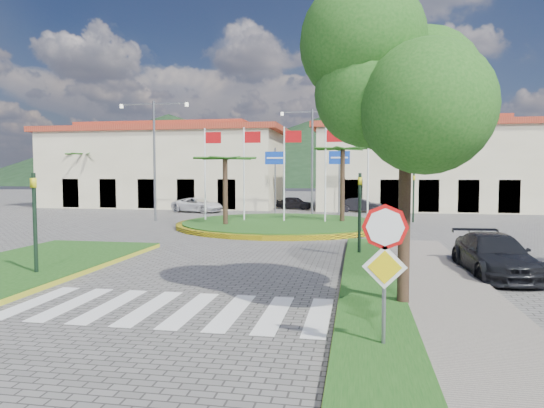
% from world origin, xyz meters
% --- Properties ---
extents(ground, '(160.00, 160.00, 0.00)m').
position_xyz_m(ground, '(0.00, 0.00, 0.00)').
color(ground, '#5B5856').
rests_on(ground, ground).
extents(sidewalk_right, '(4.00, 28.00, 0.15)m').
position_xyz_m(sidewalk_right, '(6.00, 2.00, 0.07)').
color(sidewalk_right, gray).
rests_on(sidewalk_right, ground).
extents(verge_right, '(1.60, 28.00, 0.18)m').
position_xyz_m(verge_right, '(4.80, 2.00, 0.09)').
color(verge_right, '#184614').
rests_on(verge_right, ground).
extents(crosswalk, '(8.00, 3.00, 0.01)m').
position_xyz_m(crosswalk, '(0.00, 4.00, 0.01)').
color(crosswalk, silver).
rests_on(crosswalk, ground).
extents(roundabout_island, '(12.70, 12.70, 6.00)m').
position_xyz_m(roundabout_island, '(0.00, 22.00, 0.17)').
color(roundabout_island, yellow).
rests_on(roundabout_island, ground).
extents(stop_sign, '(0.80, 0.11, 2.65)m').
position_xyz_m(stop_sign, '(4.90, 1.96, 1.79)').
color(stop_sign, slate).
rests_on(stop_sign, ground).
extents(deciduous_tree, '(3.60, 3.60, 6.80)m').
position_xyz_m(deciduous_tree, '(5.50, 5.00, 5.18)').
color(deciduous_tree, black).
rests_on(deciduous_tree, ground).
extents(traffic_light_left, '(0.15, 0.18, 3.20)m').
position_xyz_m(traffic_light_left, '(-5.20, 6.50, 1.94)').
color(traffic_light_left, black).
rests_on(traffic_light_left, ground).
extents(traffic_light_right, '(0.15, 0.18, 3.20)m').
position_xyz_m(traffic_light_right, '(4.50, 12.00, 1.94)').
color(traffic_light_right, black).
rests_on(traffic_light_right, ground).
extents(traffic_light_far, '(0.18, 0.15, 3.20)m').
position_xyz_m(traffic_light_far, '(8.00, 26.00, 1.94)').
color(traffic_light_far, black).
rests_on(traffic_light_far, ground).
extents(direction_sign_west, '(1.60, 0.14, 5.20)m').
position_xyz_m(direction_sign_west, '(-2.00, 30.97, 3.53)').
color(direction_sign_west, slate).
rests_on(direction_sign_west, ground).
extents(direction_sign_east, '(1.60, 0.14, 5.20)m').
position_xyz_m(direction_sign_east, '(3.00, 30.97, 3.53)').
color(direction_sign_east, slate).
rests_on(direction_sign_east, ground).
extents(street_lamp_centre, '(4.80, 0.16, 8.00)m').
position_xyz_m(street_lamp_centre, '(1.00, 30.00, 4.50)').
color(street_lamp_centre, slate).
rests_on(street_lamp_centre, ground).
extents(street_lamp_west, '(4.80, 0.16, 8.00)m').
position_xyz_m(street_lamp_west, '(-9.00, 24.00, 4.50)').
color(street_lamp_west, slate).
rests_on(street_lamp_west, ground).
extents(building_left, '(23.32, 9.54, 8.05)m').
position_xyz_m(building_left, '(-14.00, 38.00, 3.90)').
color(building_left, beige).
rests_on(building_left, ground).
extents(building_right, '(19.08, 9.54, 8.05)m').
position_xyz_m(building_right, '(10.00, 38.00, 3.90)').
color(building_right, beige).
rests_on(building_right, ground).
extents(hill_far_west, '(140.00, 140.00, 22.00)m').
position_xyz_m(hill_far_west, '(-55.00, 140.00, 11.00)').
color(hill_far_west, black).
rests_on(hill_far_west, ground).
extents(hill_far_mid, '(180.00, 180.00, 30.00)m').
position_xyz_m(hill_far_mid, '(15.00, 160.00, 15.00)').
color(hill_far_mid, black).
rests_on(hill_far_mid, ground).
extents(hill_near_back, '(110.00, 110.00, 16.00)m').
position_xyz_m(hill_near_back, '(-10.00, 130.00, 8.00)').
color(hill_near_back, black).
rests_on(hill_near_back, ground).
extents(white_van, '(4.70, 3.18, 1.20)m').
position_xyz_m(white_van, '(-8.51, 31.29, 0.60)').
color(white_van, silver).
rests_on(white_van, ground).
extents(car_dark_a, '(3.53, 2.19, 1.12)m').
position_xyz_m(car_dark_a, '(-1.17, 36.51, 0.56)').
color(car_dark_a, black).
rests_on(car_dark_a, ground).
extents(car_dark_b, '(3.83, 2.31, 1.19)m').
position_xyz_m(car_dark_b, '(4.72, 33.65, 0.60)').
color(car_dark_b, black).
rests_on(car_dark_b, ground).
extents(car_side_right, '(2.05, 4.53, 1.29)m').
position_xyz_m(car_side_right, '(8.63, 9.32, 0.64)').
color(car_side_right, black).
rests_on(car_side_right, ground).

